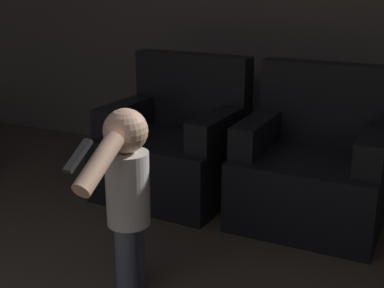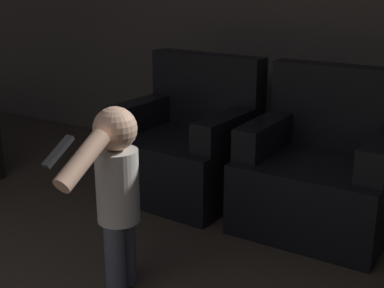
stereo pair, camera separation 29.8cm
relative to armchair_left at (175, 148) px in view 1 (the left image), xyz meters
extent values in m
cube|color=#51493F|center=(0.33, 0.93, 0.96)|extent=(8.40, 0.05, 2.60)
cube|color=black|center=(0.00, -0.06, -0.12)|extent=(0.93, 0.85, 0.44)
cube|color=black|center=(0.01, 0.27, 0.37)|extent=(0.90, 0.21, 0.53)
cube|color=black|center=(-0.37, -0.04, 0.21)|extent=(0.19, 0.65, 0.20)
cube|color=black|center=(0.36, -0.07, 0.21)|extent=(0.19, 0.65, 0.20)
cube|color=black|center=(1.00, -0.06, -0.12)|extent=(0.90, 0.81, 0.44)
cube|color=black|center=(1.00, 0.27, 0.37)|extent=(0.89, 0.17, 0.53)
cube|color=black|center=(0.63, -0.05, 0.21)|extent=(0.17, 0.64, 0.20)
cube|color=black|center=(1.36, -0.06, 0.21)|extent=(0.17, 0.64, 0.20)
cylinder|color=#474C56|center=(0.41, -1.31, -0.15)|extent=(0.10, 0.10, 0.38)
cylinder|color=#474C56|center=(0.39, -1.19, -0.15)|extent=(0.10, 0.10, 0.38)
cylinder|color=#B7B2A8|center=(0.40, -1.25, 0.22)|extent=(0.21, 0.21, 0.36)
sphere|color=tan|center=(0.40, -1.25, 0.50)|extent=(0.21, 0.21, 0.21)
cylinder|color=tan|center=(0.37, -1.12, 0.20)|extent=(0.09, 0.09, 0.30)
cylinder|color=tan|center=(0.43, -1.51, 0.43)|extent=(0.09, 0.30, 0.22)
cube|color=black|center=(0.43, -1.64, 0.51)|extent=(0.04, 0.16, 0.10)
camera|label=1|loc=(1.68, -3.22, 1.18)|focal=50.00mm
camera|label=2|loc=(1.94, -3.08, 1.18)|focal=50.00mm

